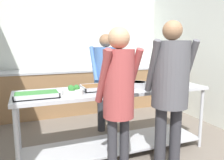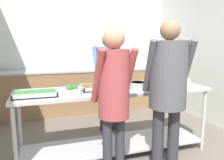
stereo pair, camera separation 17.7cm
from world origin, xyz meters
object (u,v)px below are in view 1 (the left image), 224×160
object	(u,v)px
guest_serving_right	(170,82)
water_bottle	(128,63)
plate_stack	(179,80)
guest_serving_left	(119,90)
serving_tray_roast	(165,85)
cook_behind_counter	(106,73)
serving_tray_greens	(37,95)
broccoli_bowl	(73,91)
sauce_pan	(138,85)
serving_tray_vegetables	(101,87)

from	to	relation	value
guest_serving_right	water_bottle	size ratio (longest dim) A/B	7.69
plate_stack	guest_serving_left	distance (m)	1.48
serving_tray_roast	cook_behind_counter	xyz separation A→B (m)	(-0.54, 0.90, 0.08)
serving_tray_greens	cook_behind_counter	distance (m)	1.45
serving_tray_roast	cook_behind_counter	size ratio (longest dim) A/B	0.26
serving_tray_greens	plate_stack	bearing A→B (deg)	5.19
broccoli_bowl	cook_behind_counter	xyz separation A→B (m)	(0.74, 0.94, 0.06)
broccoli_bowl	cook_behind_counter	world-z (taller)	cook_behind_counter
broccoli_bowl	sauce_pan	xyz separation A→B (m)	(0.86, 0.04, 0.01)
sauce_pan	guest_serving_right	size ratio (longest dim) A/B	0.21
broccoli_bowl	plate_stack	xyz separation A→B (m)	(1.65, 0.22, -0.01)
guest_serving_right	cook_behind_counter	distance (m)	1.44
sauce_pan	broccoli_bowl	bearing A→B (deg)	-177.61
guest_serving_left	guest_serving_right	bearing A→B (deg)	-0.06
broccoli_bowl	serving_tray_greens	bearing A→B (deg)	174.29
sauce_pan	serving_tray_roast	size ratio (longest dim) A/B	0.88
serving_tray_greens	serving_tray_roast	bearing A→B (deg)	0.16
plate_stack	cook_behind_counter	xyz separation A→B (m)	(-0.91, 0.72, 0.07)
broccoli_bowl	serving_tray_roast	distance (m)	1.28
sauce_pan	guest_serving_right	xyz separation A→B (m)	(0.11, -0.52, 0.11)
serving_tray_vegetables	broccoli_bowl	bearing A→B (deg)	-153.63
serving_tray_greens	broccoli_bowl	bearing A→B (deg)	-5.71
guest_serving_left	water_bottle	distance (m)	2.98
sauce_pan	cook_behind_counter	distance (m)	0.91
sauce_pan	serving_tray_roast	xyz separation A→B (m)	(0.42, 0.01, -0.02)
sauce_pan	guest_serving_right	world-z (taller)	guest_serving_right
cook_behind_counter	guest_serving_right	bearing A→B (deg)	-81.20
serving_tray_roast	water_bottle	distance (m)	2.16
serving_tray_roast	plate_stack	xyz separation A→B (m)	(0.37, 0.18, 0.01)
guest_serving_left	cook_behind_counter	world-z (taller)	cook_behind_counter
broccoli_bowl	plate_stack	distance (m)	1.67
sauce_pan	guest_serving_left	size ratio (longest dim) A/B	0.23
cook_behind_counter	water_bottle	world-z (taller)	cook_behind_counter
sauce_pan	water_bottle	distance (m)	2.29
plate_stack	guest_serving_right	distance (m)	1.00
broccoli_bowl	serving_tray_vegetables	distance (m)	0.44
broccoli_bowl	water_bottle	world-z (taller)	water_bottle
broccoli_bowl	guest_serving_right	size ratio (longest dim) A/B	0.14
broccoli_bowl	guest_serving_right	xyz separation A→B (m)	(0.97, -0.48, 0.12)
guest_serving_left	serving_tray_roast	bearing A→B (deg)	29.60
plate_stack	cook_behind_counter	distance (m)	1.16
serving_tray_greens	guest_serving_right	bearing A→B (deg)	-21.08
sauce_pan	cook_behind_counter	size ratio (longest dim) A/B	0.22
serving_tray_roast	guest_serving_left	size ratio (longest dim) A/B	0.26
serving_tray_vegetables	guest_serving_left	size ratio (longest dim) A/B	0.30
serving_tray_vegetables	water_bottle	bearing A→B (deg)	55.75
sauce_pan	guest_serving_left	distance (m)	0.73
broccoli_bowl	serving_tray_roast	size ratio (longest dim) A/B	0.58
serving_tray_greens	water_bottle	distance (m)	3.00
serving_tray_roast	guest_serving_right	world-z (taller)	guest_serving_right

